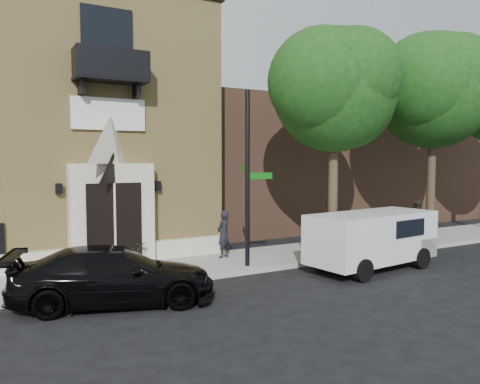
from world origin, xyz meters
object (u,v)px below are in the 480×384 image
object	(u,v)px
pedestrian_far	(417,221)
fire_hydrant	(314,246)
black_sedan	(114,276)
cargo_van	(375,237)
dumpster	(331,238)
pedestrian_near	(223,234)
street_sign	(248,178)

from	to	relation	value
pedestrian_far	fire_hydrant	bearing A→B (deg)	85.34
black_sedan	pedestrian_far	bearing A→B (deg)	-65.85
cargo_van	dumpster	bearing A→B (deg)	89.22
fire_hydrant	pedestrian_far	distance (m)	5.72
cargo_van	black_sedan	bearing A→B (deg)	170.74
fire_hydrant	dumpster	distance (m)	0.99
pedestrian_far	pedestrian_near	bearing A→B (deg)	72.51
fire_hydrant	pedestrian_near	size ratio (longest dim) A/B	0.54
black_sedan	cargo_van	size ratio (longest dim) A/B	1.04
black_sedan	dumpster	xyz separation A→B (m)	(7.96, 1.51, 0.02)
cargo_van	fire_hydrant	distance (m)	2.05
street_sign	pedestrian_far	bearing A→B (deg)	19.20
black_sedan	pedestrian_near	bearing A→B (deg)	-40.98
black_sedan	dumpster	size ratio (longest dim) A/B	2.46
street_sign	dumpster	distance (m)	4.07
black_sedan	pedestrian_far	size ratio (longest dim) A/B	2.81
black_sedan	street_sign	distance (m)	5.23
cargo_van	pedestrian_far	distance (m)	5.05
black_sedan	street_sign	bearing A→B (deg)	-56.59
pedestrian_near	fire_hydrant	bearing A→B (deg)	119.96
black_sedan	dumpster	bearing A→B (deg)	-63.25
cargo_van	dumpster	distance (m)	1.93
dumpster	street_sign	bearing A→B (deg)	-158.82
pedestrian_near	pedestrian_far	world-z (taller)	pedestrian_far
pedestrian_near	cargo_van	bearing A→B (deg)	110.62
black_sedan	pedestrian_far	distance (m)	12.83
street_sign	cargo_van	bearing A→B (deg)	-10.11
street_sign	pedestrian_near	size ratio (longest dim) A/B	3.41
cargo_van	pedestrian_far	xyz separation A→B (m)	(4.54, 2.21, -0.01)
street_sign	dumpster	size ratio (longest dim) A/B	2.81
dumpster	pedestrian_near	xyz separation A→B (m)	(-3.55, 1.36, 0.23)
fire_hydrant	black_sedan	bearing A→B (deg)	-169.78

